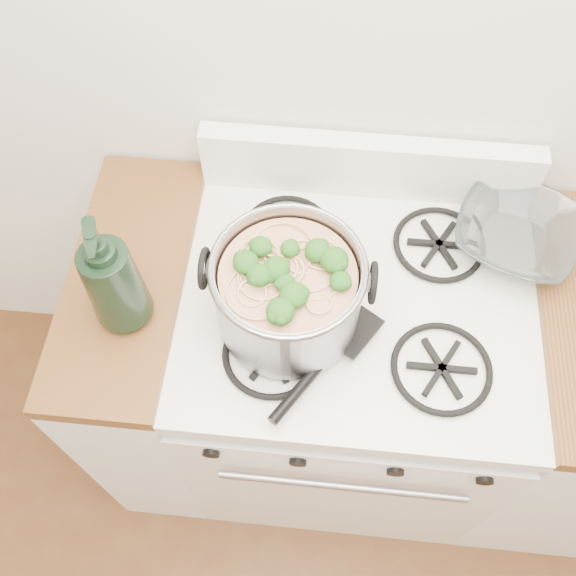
# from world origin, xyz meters

# --- Properties ---
(gas_range) EXTENTS (0.76, 0.66, 0.92)m
(gas_range) POSITION_xyz_m (0.00, 1.26, 0.44)
(gas_range) COLOR white
(gas_range) RESTS_ON ground
(counter_left) EXTENTS (0.25, 0.65, 0.92)m
(counter_left) POSITION_xyz_m (-0.51, 1.26, 0.46)
(counter_left) COLOR silver
(counter_left) RESTS_ON ground
(stock_pot) EXTENTS (0.33, 0.30, 0.20)m
(stock_pot) POSITION_xyz_m (-0.15, 1.20, 1.02)
(stock_pot) COLOR gray
(stock_pot) RESTS_ON gas_range
(spatula) EXTENTS (0.41, 0.42, 0.02)m
(spatula) POSITION_xyz_m (-0.01, 1.18, 0.94)
(spatula) COLOR black
(spatula) RESTS_ON gas_range
(glass_bowl) EXTENTS (0.14, 0.14, 0.03)m
(glass_bowl) POSITION_xyz_m (0.33, 1.43, 0.94)
(glass_bowl) COLOR white
(glass_bowl) RESTS_ON gas_range
(bottle) EXTENTS (0.15, 0.15, 0.31)m
(bottle) POSITION_xyz_m (-0.48, 1.17, 1.07)
(bottle) COLOR black
(bottle) RESTS_ON counter_left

